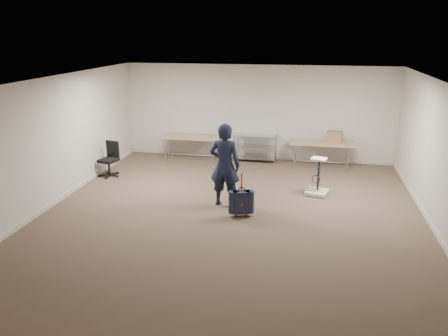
# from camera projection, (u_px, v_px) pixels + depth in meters

# --- Properties ---
(ground) EXTENTS (9.00, 9.00, 0.00)m
(ground) POSITION_uv_depth(u_px,v_px,m) (231.00, 217.00, 9.15)
(ground) COLOR #46382A
(ground) RESTS_ON ground
(room_shell) EXTENTS (8.00, 9.00, 9.00)m
(room_shell) POSITION_uv_depth(u_px,v_px,m) (241.00, 192.00, 10.43)
(room_shell) COLOR beige
(room_shell) RESTS_ON ground
(folding_table_left) EXTENTS (1.80, 0.75, 0.73)m
(folding_table_left) POSITION_uv_depth(u_px,v_px,m) (191.00, 138.00, 12.99)
(folding_table_left) COLOR #9D7F60
(folding_table_left) RESTS_ON ground
(folding_table_right) EXTENTS (1.80, 0.75, 0.73)m
(folding_table_right) POSITION_uv_depth(u_px,v_px,m) (322.00, 144.00, 12.30)
(folding_table_right) COLOR #9D7F60
(folding_table_right) RESTS_ON ground
(wire_shelf) EXTENTS (1.22, 0.47, 0.80)m
(wire_shelf) POSITION_uv_depth(u_px,v_px,m) (255.00, 147.00, 12.95)
(wire_shelf) COLOR #B8BBBF
(wire_shelf) RESTS_ON ground
(person) EXTENTS (0.71, 0.50, 1.86)m
(person) POSITION_uv_depth(u_px,v_px,m) (225.00, 165.00, 9.50)
(person) COLOR black
(person) RESTS_ON ground
(suitcase) EXTENTS (0.39, 0.29, 0.94)m
(suitcase) POSITION_uv_depth(u_px,v_px,m) (241.00, 202.00, 9.08)
(suitcase) COLOR black
(suitcase) RESTS_ON ground
(office_chair) EXTENTS (0.56, 0.56, 0.93)m
(office_chair) POSITION_uv_depth(u_px,v_px,m) (110.00, 166.00, 11.66)
(office_chair) COLOR black
(office_chair) RESTS_ON ground
(equipment_cart) EXTENTS (0.60, 0.60, 0.90)m
(equipment_cart) POSITION_uv_depth(u_px,v_px,m) (317.00, 185.00, 10.33)
(equipment_cart) COLOR beige
(equipment_cart) RESTS_ON ground
(cardboard_box) EXTENTS (0.47, 0.39, 0.31)m
(cardboard_box) POSITION_uv_depth(u_px,v_px,m) (335.00, 137.00, 12.23)
(cardboard_box) COLOR olive
(cardboard_box) RESTS_ON folding_table_right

